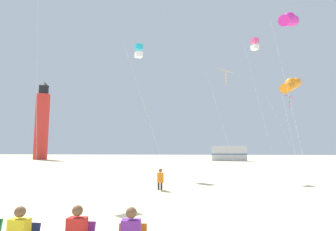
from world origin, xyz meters
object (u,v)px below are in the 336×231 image
(kite_flyer_standing, at_px, (160,179))
(kite_box_cyan, at_px, (139,51))
(rv_van_silver, at_px, (229,153))
(kite_diamond_scarlet, at_px, (289,99))
(kite_tube_magenta, at_px, (289,20))
(kite_box_rainbow, at_px, (255,44))
(lighthouse_distant, at_px, (42,123))
(kite_tube_orange, at_px, (291,85))
(kite_diamond_gold, at_px, (225,75))

(kite_flyer_standing, height_order, kite_box_cyan, kite_box_cyan)
(kite_flyer_standing, xyz_separation_m, rv_van_silver, (7.86, 38.45, 0.78))
(kite_diamond_scarlet, xyz_separation_m, kite_tube_magenta, (-3.76, -12.47, 2.92))
(kite_box_rainbow, xyz_separation_m, lighthouse_distant, (-38.89, 28.72, -4.62))
(kite_tube_orange, relative_size, kite_tube_magenta, 0.67)
(kite_diamond_gold, distance_m, lighthouse_distant, 49.14)
(kite_box_cyan, xyz_separation_m, kite_tube_magenta, (10.96, -5.60, -0.40))
(rv_van_silver, bearing_deg, kite_flyer_standing, -97.23)
(kite_tube_orange, distance_m, kite_diamond_scarlet, 10.69)
(lighthouse_distant, distance_m, rv_van_silver, 39.61)
(kite_flyer_standing, xyz_separation_m, kite_box_rainbow, (7.73, 11.94, 11.85))
(kite_tube_orange, relative_size, rv_van_silver, 1.12)
(kite_diamond_gold, height_order, kite_box_cyan, kite_box_cyan)
(kite_diamond_scarlet, height_order, rv_van_silver, kite_diamond_scarlet)
(kite_box_rainbow, xyz_separation_m, kite_box_cyan, (-10.78, -3.88, -1.69))
(kite_tube_orange, distance_m, kite_box_rainbow, 9.28)
(kite_tube_orange, height_order, kite_box_cyan, kite_box_cyan)
(lighthouse_distant, bearing_deg, kite_diamond_gold, -43.88)
(kite_box_cyan, height_order, kite_diamond_scarlet, kite_box_cyan)
(kite_tube_orange, distance_m, lighthouse_distant, 53.56)
(kite_tube_magenta, height_order, lighthouse_distant, lighthouse_distant)
(kite_box_rainbow, relative_size, rv_van_silver, 1.98)
(kite_flyer_standing, distance_m, rv_van_silver, 39.25)
(kite_tube_orange, bearing_deg, kite_flyer_standing, -151.02)
(kite_box_rainbow, height_order, lighthouse_distant, lighthouse_distant)
(kite_flyer_standing, distance_m, lighthouse_distant, 51.73)
(kite_diamond_gold, height_order, kite_tube_magenta, kite_tube_magenta)
(kite_diamond_scarlet, relative_size, kite_tube_magenta, 0.72)
(kite_box_cyan, distance_m, kite_tube_magenta, 12.31)
(kite_box_cyan, distance_m, lighthouse_distant, 43.14)
(kite_diamond_scarlet, distance_m, rv_van_silver, 24.57)
(kite_diamond_gold, bearing_deg, kite_box_rainbow, 57.05)
(kite_flyer_standing, height_order, rv_van_silver, rv_van_silver)
(lighthouse_distant, bearing_deg, rv_van_silver, -3.25)
(kite_diamond_scarlet, bearing_deg, rv_van_silver, 99.21)
(kite_diamond_scarlet, bearing_deg, kite_diamond_gold, -131.60)
(kite_diamond_gold, distance_m, rv_van_silver, 32.73)
(kite_diamond_gold, height_order, lighthouse_distant, lighthouse_distant)
(kite_box_cyan, xyz_separation_m, lighthouse_distant, (-28.10, 32.59, -2.93))
(rv_van_silver, bearing_deg, kite_diamond_gold, -92.11)
(rv_van_silver, bearing_deg, kite_diamond_scarlet, -76.46)
(kite_tube_magenta, bearing_deg, kite_flyer_standing, -162.69)
(kite_box_rainbow, distance_m, lighthouse_distant, 48.56)
(kite_box_rainbow, xyz_separation_m, kite_diamond_scarlet, (3.94, 2.99, -5.02))
(rv_van_silver, bearing_deg, kite_tube_magenta, -85.59)
(kite_box_cyan, bearing_deg, kite_flyer_standing, -69.29)
(kite_box_cyan, xyz_separation_m, kite_diamond_scarlet, (14.72, 6.87, -3.33))
(kite_diamond_scarlet, relative_size, rv_van_silver, 1.20)
(kite_tube_magenta, bearing_deg, kite_box_rainbow, 91.06)
(kite_tube_orange, xyz_separation_m, lighthouse_distant, (-39.71, 35.92, 1.18))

